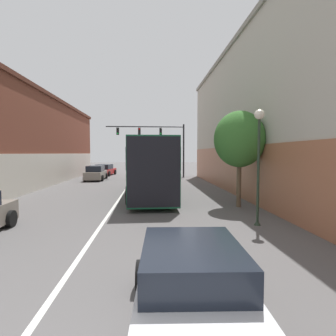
# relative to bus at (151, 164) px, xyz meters

# --- Properties ---
(lane_center_line) EXTENTS (0.14, 44.48, 0.01)m
(lane_center_line) POSITION_rel_bus_xyz_m (-1.92, -0.14, -2.00)
(lane_center_line) COLOR silver
(lane_center_line) RESTS_ON ground_plane
(building_left_brick) EXTENTS (7.80, 30.04, 7.77)m
(building_left_brick) POSITION_rel_bus_xyz_m (-12.13, 4.80, 2.00)
(building_left_brick) COLOR brown
(building_left_brick) RESTS_ON ground_plane
(building_right_storefront) EXTENTS (6.83, 30.20, 10.42)m
(building_right_storefront) POSITION_rel_bus_xyz_m (8.83, -1.22, 3.31)
(building_right_storefront) COLOR #B7B2A3
(building_right_storefront) RESTS_ON ground_plane
(bus) EXTENTS (2.98, 11.56, 3.58)m
(bus) POSITION_rel_bus_xyz_m (0.00, 0.00, 0.00)
(bus) COLOR #145133
(bus) RESTS_ON ground_plane
(hatchback_foreground) EXTENTS (2.14, 3.97, 1.26)m
(hatchback_foreground) POSITION_rel_bus_xyz_m (0.63, -13.50, -1.40)
(hatchback_foreground) COLOR silver
(hatchback_foreground) RESTS_ON ground_plane
(parked_car_left_near) EXTENTS (2.47, 4.70, 1.38)m
(parked_car_left_near) POSITION_rel_bus_xyz_m (-5.75, 15.55, -1.35)
(parked_car_left_near) COLOR red
(parked_car_left_near) RESTS_ON ground_plane
(parked_car_left_far) EXTENTS (1.98, 4.41, 1.48)m
(parked_car_left_far) POSITION_rel_bus_xyz_m (-5.67, 9.85, -1.31)
(parked_car_left_far) COLOR slate
(parked_car_left_far) RESTS_ON ground_plane
(traffic_signal_gantry) EXTENTS (8.78, 0.36, 6.02)m
(traffic_signal_gantry) POSITION_rel_bus_xyz_m (0.71, 12.09, 2.52)
(traffic_signal_gantry) COLOR black
(traffic_signal_gantry) RESTS_ON ground_plane
(street_lamp) EXTENTS (0.38, 0.38, 4.39)m
(street_lamp) POSITION_rel_bus_xyz_m (4.04, -7.86, 0.87)
(street_lamp) COLOR #233323
(street_lamp) RESTS_ON ground_plane
(street_tree_near) EXTENTS (2.60, 2.34, 4.90)m
(street_tree_near) POSITION_rel_bus_xyz_m (4.48, -4.42, 1.45)
(street_tree_near) COLOR brown
(street_tree_near) RESTS_ON ground_plane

